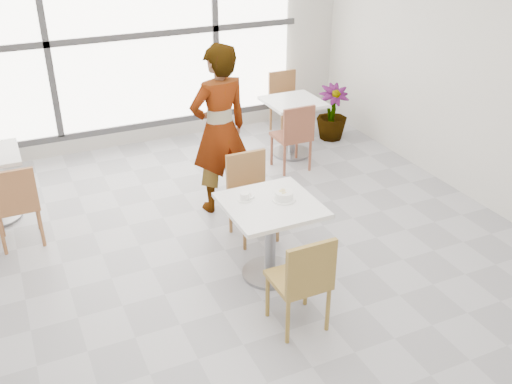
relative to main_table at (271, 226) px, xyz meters
name	(u,v)px	position (x,y,z in m)	size (l,w,h in m)	color
floor	(243,274)	(-0.23, 0.11, -0.52)	(7.00, 7.00, 0.00)	#9E9EA5
wall_back	(134,34)	(-0.23, 3.61, 0.98)	(6.00, 6.00, 0.00)	silver
window	(135,36)	(-0.23, 3.55, 0.98)	(4.60, 0.07, 2.52)	white
main_table	(271,226)	(0.00, 0.00, 0.00)	(0.80, 0.80, 0.75)	white
chair_near	(303,278)	(-0.10, -0.78, -0.02)	(0.42, 0.42, 0.87)	olive
chair_far	(250,190)	(0.14, 0.74, -0.02)	(0.42, 0.42, 0.87)	olive
oatmeal_bowl	(284,196)	(0.13, 0.01, 0.27)	(0.21, 0.21, 0.09)	white
coffee_cup	(245,197)	(-0.18, 0.15, 0.26)	(0.16, 0.13, 0.07)	white
person	(219,130)	(0.07, 1.39, 0.40)	(0.67, 0.44, 1.84)	black
bg_table_right	(293,120)	(1.48, 2.36, -0.04)	(0.70, 0.70, 0.75)	white
bg_chair_left_near	(15,201)	(-2.02, 1.48, -0.02)	(0.42, 0.42, 0.87)	#A0643A
bg_chair_right_near	(294,133)	(1.25, 1.90, -0.02)	(0.42, 0.42, 0.87)	brown
bg_chair_right_far	(285,98)	(1.78, 3.16, -0.02)	(0.42, 0.42, 0.87)	#986438
plant_right	(332,113)	(2.24, 2.61, -0.13)	(0.44, 0.44, 0.78)	#4A844A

